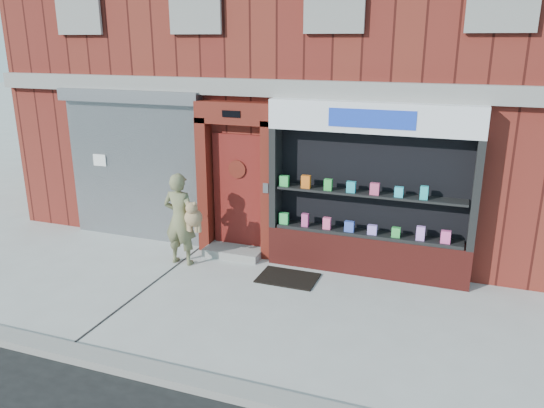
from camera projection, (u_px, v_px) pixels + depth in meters
The scene contains 8 objects.
ground at pixel (234, 301), 8.39m from camera, with size 80.00×80.00×0.00m, color #9E9E99.
curb at pixel (162, 375), 6.44m from camera, with size 60.00×0.30×0.12m, color gray.
building at pixel (333, 38), 12.58m from camera, with size 12.00×8.16×8.00m.
shutter_bay at pixel (134, 157), 10.59m from camera, with size 3.10×0.30×3.04m.
red_door_bay at pixel (236, 180), 9.87m from camera, with size 1.52×0.58×2.90m.
pharmacy_bay at pixel (369, 198), 9.04m from camera, with size 3.50×0.41×3.00m.
woman at pixel (181, 219), 9.55m from camera, with size 0.79×0.43×1.71m.
doormat at pixel (288, 278), 9.17m from camera, with size 1.01×0.71×0.03m, color black.
Camera 1 is at (3.16, -6.89, 3.95)m, focal length 35.00 mm.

